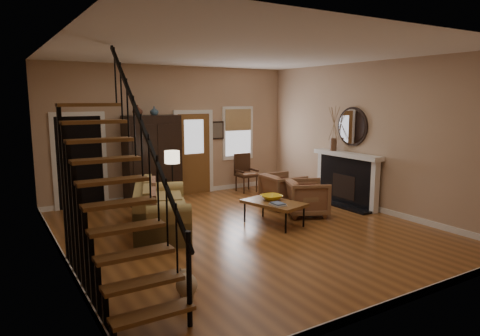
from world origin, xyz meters
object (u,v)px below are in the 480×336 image
coffee_table (274,213)px  floor_lamp (173,183)px  armchair_left (307,198)px  armoire (152,159)px  side_chair (246,173)px  sofa (161,209)px  armchair_right (283,190)px

coffee_table → floor_lamp: 2.29m
coffee_table → armchair_left: 1.03m
coffee_table → floor_lamp: bearing=129.8°
armoire → floor_lamp: size_ratio=1.50×
floor_lamp → side_chair: floor_lamp is taller
armoire → armchair_left: size_ratio=2.47×
coffee_table → armchair_left: size_ratio=1.43×
armoire → coffee_table: bearing=-65.6°
sofa → floor_lamp: size_ratio=1.61×
armchair_left → armoire: bearing=64.2°
armoire → armchair_left: armoire is taller
armchair_left → sofa: bearing=102.7°
coffee_table → armchair_right: size_ratio=1.41×
armoire → coffee_table: 3.47m
armchair_left → side_chair: (0.16, 2.69, 0.12)m
armchair_left → side_chair: bearing=21.3°
armoire → sofa: size_ratio=0.93×
armoire → armchair_right: armoire is taller
coffee_table → side_chair: size_ratio=1.19×
side_chair → armoire: bearing=175.5°
coffee_table → armoire: bearing=114.4°
coffee_table → side_chair: (1.16, 2.87, 0.28)m
sofa → floor_lamp: bearing=75.5°
coffee_table → side_chair: 3.11m
armchair_left → armchair_right: size_ratio=0.99×
armchair_right → floor_lamp: 2.55m
armchair_right → floor_lamp: bearing=76.7°
coffee_table → sofa: bearing=158.1°
armoire → coffee_table: size_ratio=1.73×
sofa → coffee_table: (2.04, -0.82, -0.19)m
floor_lamp → side_chair: (2.59, 1.15, -0.19)m
coffee_table → floor_lamp: size_ratio=0.87×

